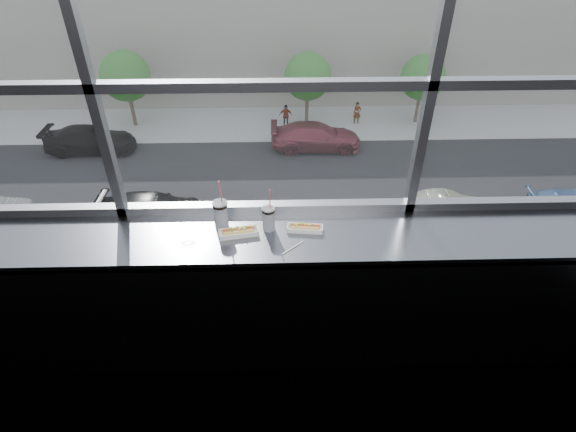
{
  "coord_description": "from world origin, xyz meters",
  "views": [
    {
      "loc": [
        0.08,
        -1.08,
        2.93
      ],
      "look_at": [
        0.14,
        1.23,
        1.25
      ],
      "focal_mm": 28.0,
      "sensor_mm": 36.0,
      "label": 1
    }
  ],
  "objects_px": {
    "wrapper": "(188,241)",
    "pedestrian_b": "(286,114)",
    "car_far_a": "(89,136)",
    "car_near_b": "(153,206)",
    "soda_cup_right": "(269,217)",
    "car_near_d": "(448,204)",
    "tree_right": "(423,78)",
    "pedestrian_c": "(357,111)",
    "hotdog_tray_left": "(238,232)",
    "car_far_b": "(316,132)",
    "hotdog_tray_right": "(305,228)",
    "tree_center": "(308,76)",
    "soda_cup_left": "(221,213)",
    "loose_straw": "(293,248)",
    "tree_left": "(125,76)"
  },
  "relations": [
    {
      "from": "pedestrian_c",
      "to": "pedestrian_b",
      "type": "relative_size",
      "value": 0.96
    },
    {
      "from": "tree_center",
      "to": "tree_right",
      "type": "distance_m",
      "value": 8.02
    },
    {
      "from": "car_far_b",
      "to": "soda_cup_left",
      "type": "bearing_deg",
      "value": 173.75
    },
    {
      "from": "loose_straw",
      "to": "car_near_d",
      "type": "height_order",
      "value": "loose_straw"
    },
    {
      "from": "car_near_b",
      "to": "tree_center",
      "type": "relative_size",
      "value": 1.23
    },
    {
      "from": "soda_cup_right",
      "to": "tree_center",
      "type": "relative_size",
      "value": 0.06
    },
    {
      "from": "hotdog_tray_left",
      "to": "car_near_d",
      "type": "height_order",
      "value": "hotdog_tray_left"
    },
    {
      "from": "hotdog_tray_right",
      "to": "car_far_b",
      "type": "height_order",
      "value": "hotdog_tray_right"
    },
    {
      "from": "hotdog_tray_left",
      "to": "car_far_a",
      "type": "bearing_deg",
      "value": 106.06
    },
    {
      "from": "pedestrian_c",
      "to": "tree_right",
      "type": "distance_m",
      "value": 4.96
    },
    {
      "from": "car_far_b",
      "to": "tree_center",
      "type": "relative_size",
      "value": 1.32
    },
    {
      "from": "hotdog_tray_left",
      "to": "soda_cup_right",
      "type": "bearing_deg",
      "value": 7.09
    },
    {
      "from": "hotdog_tray_left",
      "to": "hotdog_tray_right",
      "type": "xyz_separation_m",
      "value": [
        0.44,
        0.03,
        -0.0
      ]
    },
    {
      "from": "hotdog_tray_left",
      "to": "car_near_d",
      "type": "xyz_separation_m",
      "value": [
        8.91,
        16.27,
        -11.14
      ]
    },
    {
      "from": "hotdog_tray_right",
      "to": "car_near_b",
      "type": "distance_m",
      "value": 20.65
    },
    {
      "from": "hotdog_tray_left",
      "to": "wrapper",
      "type": "height_order",
      "value": "hotdog_tray_left"
    },
    {
      "from": "hotdog_tray_right",
      "to": "soda_cup_left",
      "type": "xyz_separation_m",
      "value": [
        -0.55,
        0.06,
        0.09
      ]
    },
    {
      "from": "car_far_b",
      "to": "car_near_d",
      "type": "bearing_deg",
      "value": -141.97
    },
    {
      "from": "car_far_b",
      "to": "car_near_b",
      "type": "bearing_deg",
      "value": 132.88
    },
    {
      "from": "soda_cup_right",
      "to": "car_far_a",
      "type": "height_order",
      "value": "soda_cup_right"
    },
    {
      "from": "loose_straw",
      "to": "car_far_a",
      "type": "xyz_separation_m",
      "value": [
        -12.13,
        24.41,
        -10.95
      ]
    },
    {
      "from": "soda_cup_right",
      "to": "wrapper",
      "type": "relative_size",
      "value": 3.1
    },
    {
      "from": "car_far_a",
      "to": "car_near_b",
      "type": "bearing_deg",
      "value": -144.99
    },
    {
      "from": "loose_straw",
      "to": "car_far_a",
      "type": "bearing_deg",
      "value": 73.84
    },
    {
      "from": "wrapper",
      "to": "car_near_b",
      "type": "bearing_deg",
      "value": 109.2
    },
    {
      "from": "wrapper",
      "to": "pedestrian_b",
      "type": "distance_m",
      "value": 29.97
    },
    {
      "from": "car_far_a",
      "to": "tree_left",
      "type": "relative_size",
      "value": 1.23
    },
    {
      "from": "wrapper",
      "to": "car_far_a",
      "type": "distance_m",
      "value": 29.05
    },
    {
      "from": "soda_cup_right",
      "to": "tree_right",
      "type": "distance_m",
      "value": 31.3
    },
    {
      "from": "car_far_b",
      "to": "pedestrian_c",
      "type": "xyz_separation_m",
      "value": [
        3.3,
        3.9,
        -0.21
      ]
    },
    {
      "from": "soda_cup_right",
      "to": "tree_right",
      "type": "xyz_separation_m",
      "value": [
        10.27,
        28.21,
        -8.87
      ]
    },
    {
      "from": "car_far_a",
      "to": "tree_left",
      "type": "height_order",
      "value": "tree_left"
    },
    {
      "from": "loose_straw",
      "to": "car_far_b",
      "type": "distance_m",
      "value": 26.85
    },
    {
      "from": "hotdog_tray_right",
      "to": "tree_right",
      "type": "relative_size",
      "value": 0.05
    },
    {
      "from": "hotdog_tray_right",
      "to": "pedestrian_b",
      "type": "relative_size",
      "value": 0.12
    },
    {
      "from": "car_near_b",
      "to": "pedestrian_c",
      "type": "distance_m",
      "value": 16.98
    },
    {
      "from": "pedestrian_c",
      "to": "tree_center",
      "type": "bearing_deg",
      "value": 178.46
    },
    {
      "from": "car_near_d",
      "to": "tree_right",
      "type": "relative_size",
      "value": 1.13
    },
    {
      "from": "hotdog_tray_right",
      "to": "car_near_d",
      "type": "xyz_separation_m",
      "value": [
        8.48,
        16.24,
        -11.14
      ]
    },
    {
      "from": "pedestrian_b",
      "to": "tree_center",
      "type": "distance_m",
      "value": 2.95
    },
    {
      "from": "wrapper",
      "to": "pedestrian_b",
      "type": "height_order",
      "value": "wrapper"
    },
    {
      "from": "tree_center",
      "to": "car_near_b",
      "type": "bearing_deg",
      "value": -125.17
    },
    {
      "from": "car_far_a",
      "to": "car_far_b",
      "type": "xyz_separation_m",
      "value": [
        14.58,
        0.0,
        0.03
      ]
    },
    {
      "from": "car_far_b",
      "to": "tree_center",
      "type": "height_order",
      "value": "tree_center"
    },
    {
      "from": "pedestrian_b",
      "to": "tree_right",
      "type": "xyz_separation_m",
      "value": [
        9.56,
        0.53,
        2.31
      ]
    },
    {
      "from": "tree_left",
      "to": "tree_center",
      "type": "relative_size",
      "value": 1.04
    },
    {
      "from": "pedestrian_c",
      "to": "tree_right",
      "type": "bearing_deg",
      "value": 1.29
    },
    {
      "from": "car_near_d",
      "to": "pedestrian_b",
      "type": "height_order",
      "value": "pedestrian_b"
    },
    {
      "from": "hotdog_tray_left",
      "to": "car_far_b",
      "type": "height_order",
      "value": "hotdog_tray_left"
    },
    {
      "from": "loose_straw",
      "to": "car_far_a",
      "type": "height_order",
      "value": "loose_straw"
    }
  ]
}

